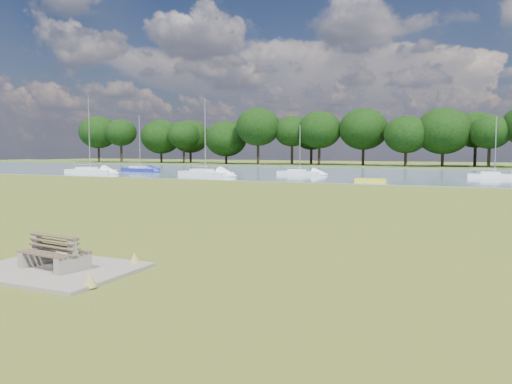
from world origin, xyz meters
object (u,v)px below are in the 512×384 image
at_px(sailboat_3, 140,168).
at_px(kayak, 370,180).
at_px(bench_pair, 55,254).
at_px(sailboat_4, 205,172).
at_px(sailboat_5, 299,172).
at_px(sailboat_1, 90,170).
at_px(sailboat_2, 494,174).

bearing_deg(sailboat_3, kayak, -1.71).
distance_m(bench_pair, sailboat_4, 46.28).
relative_size(bench_pair, sailboat_5, 0.31).
bearing_deg(bench_pair, sailboat_1, 138.62).
distance_m(sailboat_1, sailboat_4, 16.45).
bearing_deg(sailboat_2, kayak, -140.64).
bearing_deg(sailboat_4, sailboat_1, -162.18).
height_order(bench_pair, sailboat_2, sailboat_2).
height_order(bench_pair, sailboat_5, sailboat_5).
height_order(kayak, sailboat_1, sailboat_1).
relative_size(bench_pair, sailboat_1, 0.19).
xyz_separation_m(sailboat_4, sailboat_5, (9.37, 7.24, -0.10)).
bearing_deg(bench_pair, sailboat_3, 132.06).
relative_size(sailboat_4, sailboat_5, 1.48).
height_order(sailboat_1, sailboat_2, sailboat_1).
relative_size(sailboat_2, sailboat_5, 1.09).
distance_m(kayak, sailboat_5, 14.60).
xyz_separation_m(sailboat_1, sailboat_3, (2.83, 6.80, -0.04)).
xyz_separation_m(kayak, sailboat_3, (-33.67, 8.13, 0.32)).
relative_size(kayak, sailboat_2, 0.45).
bearing_deg(sailboat_3, sailboat_5, 16.28).
distance_m(sailboat_3, sailboat_4, 14.64).
bearing_deg(kayak, sailboat_5, 140.49).
relative_size(sailboat_2, sailboat_3, 0.86).
bearing_deg(sailboat_2, sailboat_3, 178.08).
bearing_deg(sailboat_5, sailboat_2, 11.61).
xyz_separation_m(bench_pair, sailboat_3, (-32.92, 47.52, 0.03)).
bearing_deg(sailboat_4, sailboat_2, 28.95).
bearing_deg(sailboat_2, bench_pair, -109.52).
bearing_deg(sailboat_5, sailboat_4, -134.84).
height_order(sailboat_3, sailboat_4, sailboat_4).
distance_m(bench_pair, sailboat_5, 50.29).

